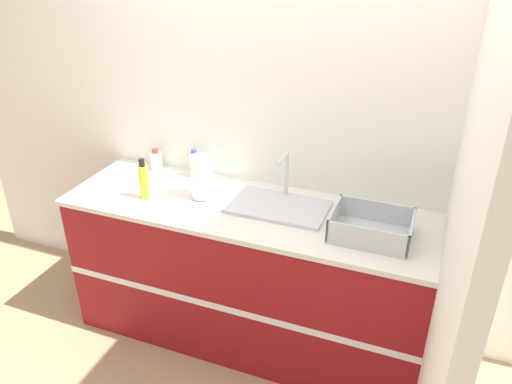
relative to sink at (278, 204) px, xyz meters
name	(u,v)px	position (x,y,z in m)	size (l,w,h in m)	color
ground_plane	(228,368)	(-0.16, -0.37, -0.94)	(12.00, 12.00, 0.00)	tan
wall_back	(269,122)	(-0.16, 0.30, 0.36)	(4.47, 0.06, 2.60)	silver
wall_right	(464,175)	(0.90, -0.05, 0.36)	(0.06, 2.64, 2.60)	silver
counter_cabinet	(248,274)	(-0.16, -0.05, -0.48)	(2.09, 0.67, 0.92)	maroon
sink	(278,204)	(0.00, 0.00, 0.00)	(0.54, 0.32, 0.28)	silver
paper_towel_roll	(202,177)	(-0.44, -0.05, 0.11)	(0.12, 0.12, 0.26)	#4C4C51
dish_rack	(371,229)	(0.53, -0.11, 0.02)	(0.39, 0.29, 0.13)	#B7BABF
bottle_yellow	(144,181)	(-0.75, -0.17, 0.09)	(0.06, 0.06, 0.24)	yellow
bottle_white_spray	(156,161)	(-0.88, 0.18, 0.05)	(0.07, 0.07, 0.15)	white
bottle_clear	(195,165)	(-0.61, 0.19, 0.06)	(0.06, 0.06, 0.18)	silver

